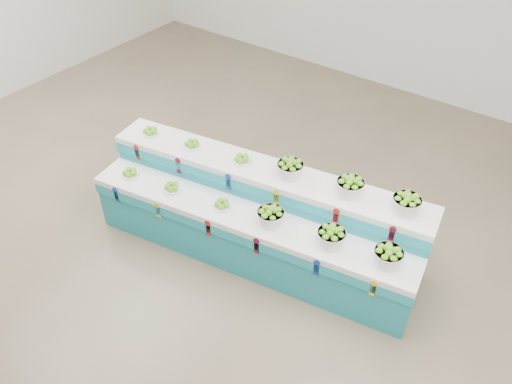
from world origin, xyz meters
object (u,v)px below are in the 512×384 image
(basket_upper_right, at_px, (407,203))
(display_stand, at_px, (256,217))
(basket_lower_left, at_px, (271,216))
(plate_upper_mid, at_px, (192,143))

(basket_upper_right, bearing_deg, display_stand, -162.22)
(display_stand, xyz_separation_m, basket_lower_left, (0.32, -0.18, 0.31))
(basket_lower_left, xyz_separation_m, basket_upper_right, (1.14, 0.65, 0.30))
(basket_lower_left, distance_m, plate_upper_mid, 1.33)
(display_stand, relative_size, basket_upper_right, 13.27)
(display_stand, height_order, basket_lower_left, display_stand)
(display_stand, distance_m, plate_upper_mid, 1.11)
(basket_lower_left, bearing_deg, basket_upper_right, 29.71)
(display_stand, bearing_deg, basket_upper_right, 8.67)
(display_stand, height_order, basket_upper_right, basket_upper_right)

